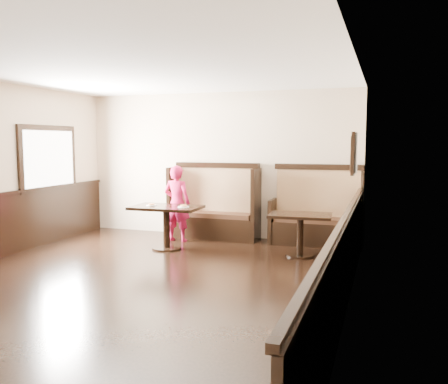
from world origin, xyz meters
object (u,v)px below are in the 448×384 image
at_px(booth_main, 215,211).
at_px(child, 177,203).
at_px(booth_neighbor, 316,218).
at_px(table_neighbor, 300,225).
at_px(table_main, 166,216).

xyz_separation_m(booth_main, child, (-0.55, -0.54, 0.18)).
relative_size(booth_neighbor, table_neighbor, 1.60).
xyz_separation_m(table_main, child, (-0.10, 0.66, 0.13)).
distance_m(booth_main, table_neighbor, 2.07).
distance_m(booth_neighbor, child, 2.57).
distance_m(booth_main, booth_neighbor, 1.95).
relative_size(booth_neighbor, child, 1.16).
xyz_separation_m(booth_neighbor, table_neighbor, (-0.13, -0.97, 0.04)).
bearing_deg(table_neighbor, table_main, -178.05).
bearing_deg(table_main, booth_neighbor, 25.38).
height_order(table_main, child, child).
bearing_deg(booth_neighbor, booth_main, 179.95).
distance_m(booth_neighbor, table_neighbor, 0.98).
relative_size(booth_neighbor, table_main, 1.39).
bearing_deg(table_main, child, 97.32).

